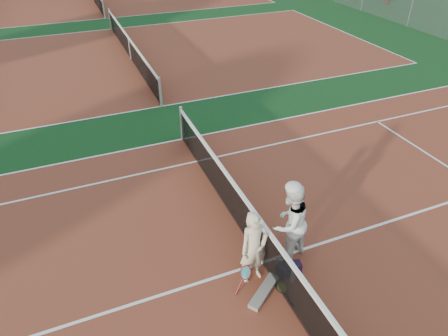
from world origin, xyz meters
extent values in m
plane|color=#0E3414|center=(0.00, 0.00, 0.00)|extent=(130.00, 130.00, 0.00)
cube|color=brown|center=(0.00, 0.00, 0.00)|extent=(23.77, 10.97, 0.01)
cube|color=brown|center=(0.00, 13.50, 0.00)|extent=(23.77, 10.97, 0.01)
cube|color=brown|center=(0.00, 27.00, 0.00)|extent=(23.77, 10.97, 0.01)
imported|color=beige|center=(-0.35, -0.24, 0.80)|extent=(0.62, 0.45, 1.61)
imported|color=white|center=(0.55, 0.00, 0.91)|extent=(1.07, 0.95, 1.83)
cube|color=black|center=(0.29, -0.44, 0.14)|extent=(0.39, 0.31, 0.27)
cube|color=black|center=(0.47, -0.45, 0.12)|extent=(0.31, 0.24, 0.23)
cube|color=slate|center=(-0.32, -0.70, 0.05)|extent=(0.85, 0.69, 0.09)
cylinder|color=#C9E8FF|center=(0.32, -0.65, 0.15)|extent=(0.09, 0.09, 0.30)
camera|label=1|loc=(-2.90, -4.98, 6.26)|focal=32.00mm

